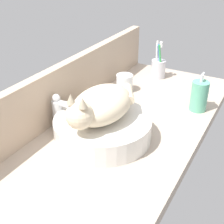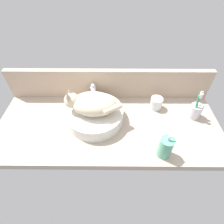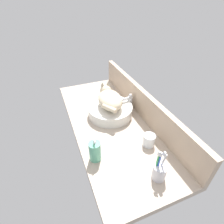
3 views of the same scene
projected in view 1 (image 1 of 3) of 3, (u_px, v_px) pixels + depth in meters
ground_plane at (121, 134)px, 115.03cm from camera, size 131.22×54.47×4.00cm
backsplash_panel at (63, 90)px, 119.82cm from camera, size 131.22×3.60×20.40cm
sink_basin at (103, 128)px, 107.31cm from camera, size 33.48×33.48×7.74cm
cat at (100, 105)px, 101.57cm from camera, size 32.14×18.68×14.00cm
faucet at (60, 111)px, 111.17cm from camera, size 4.03×11.86×13.60cm
soap_dispenser at (199, 96)px, 124.00cm from camera, size 6.77×6.77×15.59cm
toothbrush_cup at (158, 68)px, 153.94cm from camera, size 7.02×7.02×18.69cm
water_glass at (125, 84)px, 141.21cm from camera, size 7.52×7.52×7.67cm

